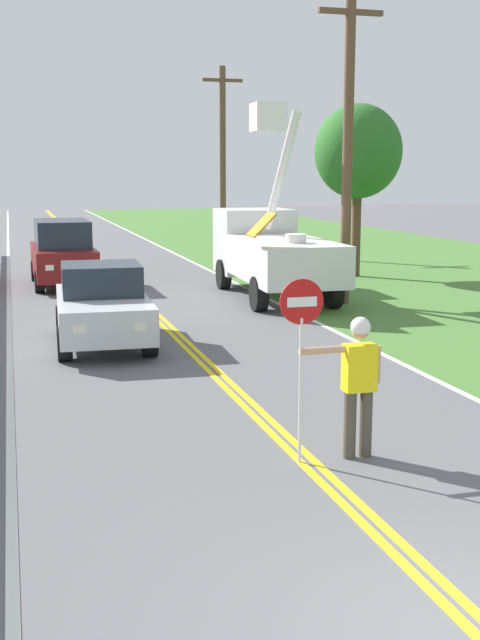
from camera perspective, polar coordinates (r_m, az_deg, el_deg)
The scene contains 13 objects.
grass_verge_right at distance 29.35m, azimuth 15.23°, elevation 2.97°, with size 16.00×110.00×0.01m, color #477533.
centerline_yellow_left at distance 25.41m, azimuth -8.03°, elevation 2.14°, with size 0.11×110.00×0.01m, color yellow.
centerline_yellow_right at distance 25.44m, azimuth -7.63°, elevation 2.16°, with size 0.11×110.00×0.01m, color yellow.
edge_line_right at distance 26.16m, azimuth 0.00°, elevation 2.47°, with size 0.12×110.00×0.01m, color silver.
edge_line_left at distance 25.19m, azimuth -15.97°, elevation 1.77°, with size 0.12×110.00×0.01m, color silver.
flagger_worker at distance 10.32m, azimuth 8.33°, elevation -4.06°, with size 1.09×0.25×1.83m.
stop_sign_paddle at distance 9.89m, azimuth 4.33°, elevation -0.66°, with size 0.56×0.04×2.33m.
utility_bucket_truck at distance 23.80m, azimuth 2.16°, elevation 5.10°, with size 2.89×6.89×5.56m.
oncoming_sedan_nearest at distance 17.22m, azimuth -9.66°, elevation 0.99°, with size 2.07×4.18×1.70m.
oncoming_suv_second at distance 26.60m, azimuth -12.37°, elevation 4.65°, with size 1.95×4.62×2.10m.
utility_pole_near at distance 22.45m, azimuth 7.60°, elevation 12.19°, with size 1.80×0.28×8.32m.
utility_pole_mid at distance 36.71m, azimuth -1.23°, elevation 11.40°, with size 1.80×0.28×8.16m.
roadside_tree_verge at distance 28.52m, azimuth 8.31°, elevation 11.61°, with size 3.00×3.00×5.90m.
Camera 1 is at (-3.46, -4.93, 3.59)m, focal length 45.46 mm.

